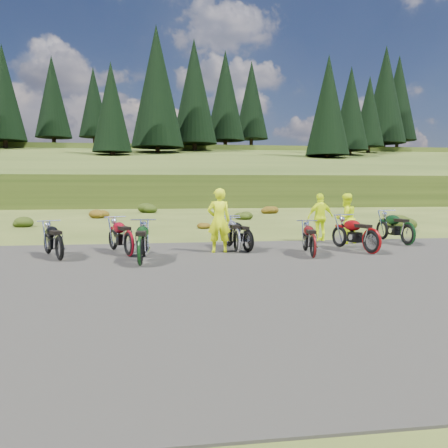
{
  "coord_description": "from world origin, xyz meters",
  "views": [
    {
      "loc": [
        -2.18,
        -11.17,
        2.01
      ],
      "look_at": [
        -0.54,
        0.69,
        0.96
      ],
      "focal_mm": 35.0,
      "sensor_mm": 36.0,
      "label": 1
    }
  ],
  "objects": [
    {
      "name": "conifer_26",
      "position": [
        21.0,
        49.0,
        13.37
      ],
      "size": [
        6.16,
        6.16,
        16.0
      ],
      "color": "black",
      "rests_on": "ground"
    },
    {
      "name": "motorcycle_4",
      "position": [
        1.86,
        0.22,
        0.0
      ],
      "size": [
        0.91,
        1.96,
        0.99
      ],
      "primitive_type": null,
      "rotation": [
        0.0,
        0.0,
        1.42
      ],
      "color": "#530D0E",
      "rests_on": "ground"
    },
    {
      "name": "conifer_21",
      "position": [
        -9.0,
        50.0,
        12.56
      ],
      "size": [
        5.28,
        5.28,
        14.0
      ],
      "color": "black",
      "rests_on": "ground"
    },
    {
      "name": "motorcycle_5",
      "position": [
        0.29,
        1.51,
        0.0
      ],
      "size": [
        1.2,
        2.02,
        1.0
      ],
      "primitive_type": null,
      "rotation": [
        0.0,
        0.0,
        1.89
      ],
      "color": "black",
      "rests_on": "ground"
    },
    {
      "name": "conifer_23",
      "position": [
        3.0,
        62.0,
        17.47
      ],
      "size": [
        7.48,
        7.48,
        19.0
      ],
      "color": "black",
      "rests_on": "ground"
    },
    {
      "name": "shrub_6",
      "position": [
        5.4,
        19.8,
        0.38
      ],
      "size": [
        1.3,
        1.3,
        0.77
      ],
      "primitive_type": "ellipsoid",
      "color": "#683A0D",
      "rests_on": "ground"
    },
    {
      "name": "hill_slope",
      "position": [
        0.0,
        50.0,
        0.0
      ],
      "size": [
        300.0,
        45.97,
        9.37
      ],
      "primitive_type": null,
      "rotation": [
        0.14,
        0.0,
        0.0
      ],
      "color": "#2F4316",
      "rests_on": "ground"
    },
    {
      "name": "conifer_28",
      "position": [
        33.0,
        61.0,
        14.76
      ],
      "size": [
        5.28,
        5.28,
        14.0
      ],
      "color": "black",
      "rests_on": "ground"
    },
    {
      "name": "conifer_20",
      "position": [
        -15.0,
        75.0,
        17.65
      ],
      "size": [
        5.72,
        5.72,
        15.0
      ],
      "color": "black",
      "rests_on": "ground"
    },
    {
      "name": "motorcycle_1",
      "position": [
        -3.17,
        1.18,
        0.0
      ],
      "size": [
        1.49,
        2.18,
        1.09
      ],
      "primitive_type": null,
      "rotation": [
        0.0,
        0.0,
        1.99
      ],
      "color": "maroon",
      "rests_on": "ground"
    },
    {
      "name": "shrub_7",
      "position": [
        8.3,
        7.1,
        0.46
      ],
      "size": [
        1.56,
        1.56,
        0.92
      ],
      "primitive_type": "ellipsoid",
      "color": "#20370D",
      "rests_on": "ground"
    },
    {
      "name": "conifer_22",
      "position": [
        -3.0,
        56.0,
        16.77
      ],
      "size": [
        7.92,
        7.92,
        20.0
      ],
      "color": "black",
      "rests_on": "ground"
    },
    {
      "name": "shrub_8",
      "position": [
        11.2,
        12.4,
        0.23
      ],
      "size": [
        0.77,
        0.77,
        0.45
      ],
      "primitive_type": "ellipsoid",
      "color": "#683A0D",
      "rests_on": "ground"
    },
    {
      "name": "conifer_25",
      "position": [
        15.0,
        74.0,
        18.66
      ],
      "size": [
        6.6,
        6.6,
        17.0
      ],
      "color": "black",
      "rests_on": "ground"
    },
    {
      "name": "ground",
      "position": [
        0.0,
        0.0,
        0.0
      ],
      "size": [
        300.0,
        300.0,
        0.0
      ],
      "primitive_type": "plane",
      "color": "#394918",
      "rests_on": "ground"
    },
    {
      "name": "conifer_18",
      "position": [
        -27.0,
        63.0,
        16.66
      ],
      "size": [
        6.6,
        6.6,
        17.0
      ],
      "color": "black",
      "rests_on": "ground"
    },
    {
      "name": "shrub_5",
      "position": [
        2.5,
        14.5,
        0.31
      ],
      "size": [
        1.03,
        1.03,
        0.61
      ],
      "primitive_type": "ellipsoid",
      "color": "#20370D",
      "rests_on": "ground"
    },
    {
      "name": "person_right_a",
      "position": [
        3.98,
        3.01,
        0.86
      ],
      "size": [
        1.0,
        0.88,
        1.72
      ],
      "primitive_type": "imported",
      "rotation": [
        0.0,
        0.0,
        3.45
      ],
      "color": "#CEE70C",
      "rests_on": "ground"
    },
    {
      "name": "conifer_29",
      "position": [
        39.0,
        67.0,
        18.97
      ],
      "size": [
        7.92,
        7.92,
        20.0
      ],
      "color": "black",
      "rests_on": "ground"
    },
    {
      "name": "gravel_pad",
      "position": [
        0.0,
        -2.0,
        0.0
      ],
      "size": [
        20.0,
        12.0,
        0.04
      ],
      "primitive_type": "cube",
      "color": "black",
      "rests_on": "ground"
    },
    {
      "name": "motorcycle_6",
      "position": [
        3.79,
        0.69,
        0.0
      ],
      "size": [
        1.3,
        2.25,
        1.12
      ],
      "primitive_type": null,
      "rotation": [
        0.0,
        0.0,
        1.87
      ],
      "color": "maroon",
      "rests_on": "ground"
    },
    {
      "name": "motorcycle_7",
      "position": [
        5.85,
        2.26,
        0.0
      ],
      "size": [
        0.94,
        2.25,
        1.14
      ],
      "primitive_type": null,
      "rotation": [
        0.0,
        0.0,
        1.67
      ],
      "color": "black",
      "rests_on": "ground"
    },
    {
      "name": "hill_plateau",
      "position": [
        0.0,
        110.0,
        0.0
      ],
      "size": [
        300.0,
        90.0,
        9.17
      ],
      "primitive_type": "cube",
      "color": "#2F4316",
      "rests_on": "ground"
    },
    {
      "name": "shrub_2",
      "position": [
        -6.2,
        16.6,
        0.38
      ],
      "size": [
        1.3,
        1.3,
        0.77
      ],
      "primitive_type": "ellipsoid",
      "color": "#683A0D",
      "rests_on": "ground"
    },
    {
      "name": "conifer_24",
      "position": [
        9.0,
        68.0,
        18.16
      ],
      "size": [
        7.04,
        7.04,
        18.0
      ],
      "color": "black",
      "rests_on": "ground"
    },
    {
      "name": "motorcycle_0",
      "position": [
        -4.92,
        0.72,
        0.0
      ],
      "size": [
        1.47,
        2.05,
        1.03
      ],
      "primitive_type": null,
      "rotation": [
        0.0,
        0.0,
        2.04
      ],
      "color": "black",
      "rests_on": "ground"
    },
    {
      "name": "conifer_27",
      "position": [
        27.0,
        55.0,
        14.06
      ],
      "size": [
        5.72,
        5.72,
        15.0
      ],
      "color": "black",
      "rests_on": "ground"
    },
    {
      "name": "conifer_19",
      "position": [
        -21.0,
        69.0,
        17.36
      ],
      "size": [
        6.16,
        6.16,
        16.0
      ],
      "color": "black",
      "rests_on": "ground"
    },
    {
      "name": "person_right_b",
      "position": [
        3.39,
        3.84,
        0.86
      ],
      "size": [
        1.06,
        0.59,
        1.72
      ],
      "primitive_type": "imported",
      "rotation": [
        0.0,
        0.0,
        3.32
      ],
      "color": "#CEE70C",
      "rests_on": "ground"
    },
    {
      "name": "motorcycle_3",
      "position": [
        -0.04,
        1.49,
        0.0
      ],
      "size": [
        0.77,
        2.05,
        1.06
      ],
      "primitive_type": null,
      "rotation": [
        0.0,
        0.0,
        1.62
      ],
      "color": "#BDBCC2",
      "rests_on": "ground"
    },
    {
      "name": "person_middle",
      "position": [
        -0.57,
        1.61,
        0.95
      ],
      "size": [
        0.7,
        0.47,
        1.91
      ],
      "primitive_type": "imported",
      "rotation": [
        0.0,
        0.0,
        3.15
      ],
      "color": "#CEE70C",
      "rests_on": "ground"
    },
    {
      "name": "shrub_1",
      "position": [
        -9.1,
        11.3,
        0.31
      ],
      "size": [
        1.03,
        1.03,
        0.61
      ],
      "primitive_type": "ellipsoid",
      "color": "#20370D",
      "rests_on": "ground"
    },
    {
      "name": "shrub_4",
      "position": [
        -0.4,
        9.2,
        0.23
      ],
      "size": [
        0.77,
        0.77,
        0.45
      ],
      "primitive_type": "ellipsoid",
      "color": "#683A0D",
      "rests_on": "ground"
    },
    {
      "name": "conifer_30",
      "position": [
        45.0,
        73.0,
        19.66
      ],
      "size": [
        7.48,
        7.48,
        19.0
      ],
      "color": "black",
      "rests_on": "ground"
    },
    {
      "name": "motorcycle_2",
      "position": [
        -2.78,
        -0.35,
        0.0
      ],
      "size": [
        0.77,
        2.13,
        1.1
      ],
      "primitive_type": null,
      "rotation": [
        0.0,
        0.0,
        1.54
      ],
      "color": "black",
      "rests_on": "ground"
    },
    {
      "name": "shrub_3",
      "position": [
        -3.3,
        21.9,
        0.46
      ],
      "size": [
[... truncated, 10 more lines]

